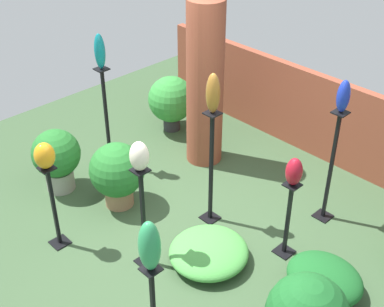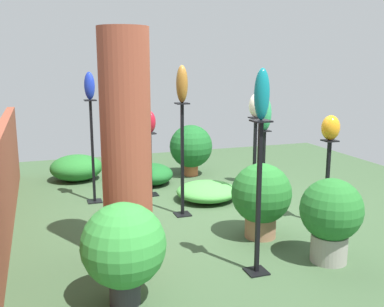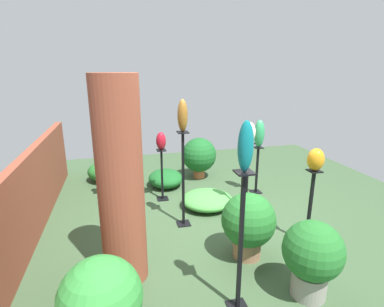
{
  "view_description": "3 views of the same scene",
  "coord_description": "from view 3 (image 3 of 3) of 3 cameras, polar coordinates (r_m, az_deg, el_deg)",
  "views": [
    {
      "loc": [
        3.46,
        -3.16,
        4.2
      ],
      "look_at": [
        -0.13,
        0.31,
        0.95
      ],
      "focal_mm": 50.0,
      "sensor_mm": 36.0,
      "label": 1
    },
    {
      "loc": [
        -5.3,
        2.18,
        1.97
      ],
      "look_at": [
        0.08,
        0.33,
        0.79
      ],
      "focal_mm": 42.0,
      "sensor_mm": 36.0,
      "label": 2
    },
    {
      "loc": [
        -4.06,
        1.36,
        2.33
      ],
      "look_at": [
        0.28,
        0.28,
        1.05
      ],
      "focal_mm": 28.0,
      "sensor_mm": 36.0,
      "label": 3
    }
  ],
  "objects": [
    {
      "name": "potted_plant_front_right",
      "position": [
        3.88,
        10.68,
        -12.74
      ],
      "size": [
        0.68,
        0.68,
        0.85
      ],
      "color": "#936B4C",
      "rests_on": "ground"
    },
    {
      "name": "art_vase_teal",
      "position": [
        2.6,
        10.18,
        1.33
      ],
      "size": [
        0.13,
        0.14,
        0.46
      ],
      "primitive_type": "ellipsoid",
      "color": "#0F727A",
      "rests_on": "pedestal_teal"
    },
    {
      "name": "art_vase_amber",
      "position": [
        4.15,
        22.5,
        -1.07
      ],
      "size": [
        0.21,
        0.22,
        0.3
      ],
      "primitive_type": "ellipsoid",
      "color": "orange",
      "rests_on": "pedestal_amber"
    },
    {
      "name": "art_vase_ivory",
      "position": [
        4.61,
        10.87,
        3.98
      ],
      "size": [
        0.2,
        0.19,
        0.31
      ],
      "primitive_type": "ellipsoid",
      "color": "beige",
      "rests_on": "pedestal_ivory"
    },
    {
      "name": "pedestal_jade",
      "position": [
        5.85,
        12.24,
        -3.53
      ],
      "size": [
        0.2,
        0.2,
        0.91
      ],
      "color": "black",
      "rests_on": "ground"
    },
    {
      "name": "pedestal_ruby",
      "position": [
        5.44,
        -5.73,
        -4.53
      ],
      "size": [
        0.2,
        0.2,
        0.94
      ],
      "color": "black",
      "rests_on": "ground"
    },
    {
      "name": "pedestal_amber",
      "position": [
        4.4,
        21.5,
        -10.06
      ],
      "size": [
        0.2,
        0.2,
        1.05
      ],
      "color": "black",
      "rests_on": "ground"
    },
    {
      "name": "foliage_bed_center",
      "position": [
        5.26,
        2.91,
        -8.77
      ],
      "size": [
        0.86,
        0.88,
        0.26
      ],
      "primitive_type": "ellipsoid",
      "color": "#479942",
      "rests_on": "ground"
    },
    {
      "name": "brick_pillar",
      "position": [
        3.29,
        -13.45,
        -5.62
      ],
      "size": [
        0.49,
        0.49,
        2.29
      ],
      "primitive_type": "cylinder",
      "color": "brown",
      "rests_on": "ground"
    },
    {
      "name": "potted_plant_walkway_edge",
      "position": [
        2.83,
        -16.99,
        -25.18
      ],
      "size": [
        0.7,
        0.7,
        0.86
      ],
      "color": "#2D2D33",
      "rests_on": "ground"
    },
    {
      "name": "brick_wall_back",
      "position": [
        4.59,
        -28.89,
        -8.19
      ],
      "size": [
        5.6,
        0.12,
        1.21
      ],
      "primitive_type": "cube",
      "color": "brown",
      "rests_on": "ground"
    },
    {
      "name": "pedestal_teal",
      "position": [
        3.01,
        9.2,
        -17.57
      ],
      "size": [
        0.2,
        0.2,
        1.46
      ],
      "color": "black",
      "rests_on": "ground"
    },
    {
      "name": "ground_plane",
      "position": [
        4.88,
        4.09,
        -12.56
      ],
      "size": [
        8.0,
        8.0,
        0.0
      ],
      "primitive_type": "plane",
      "color": "#385133"
    },
    {
      "name": "art_vase_cobalt",
      "position": [
        5.05,
        -15.56,
        7.56
      ],
      "size": [
        0.14,
        0.14,
        0.37
      ],
      "primitive_type": "ellipsoid",
      "color": "#192D9E",
      "rests_on": "pedestal_cobalt"
    },
    {
      "name": "foliage_bed_west",
      "position": [
        6.14,
        -5.04,
        -4.73
      ],
      "size": [
        0.81,
        0.69,
        0.32
      ],
      "primitive_type": "ellipsoid",
      "color": "#195923",
      "rests_on": "ground"
    },
    {
      "name": "potted_plant_back_center",
      "position": [
        6.46,
        1.37,
        -0.37
      ],
      "size": [
        0.74,
        0.74,
        0.89
      ],
      "color": "#B25B38",
      "rests_on": "ground"
    },
    {
      "name": "art_vase_jade",
      "position": [
        5.64,
        12.69,
        3.71
      ],
      "size": [
        0.2,
        0.19,
        0.51
      ],
      "primitive_type": "ellipsoid",
      "color": "#2D9356",
      "rests_on": "pedestal_jade"
    },
    {
      "name": "foliage_bed_east",
      "position": [
        6.65,
        -15.62,
        -3.14
      ],
      "size": [
        0.8,
        0.86,
        0.43
      ],
      "primitive_type": "ellipsoid",
      "color": "#236B28",
      "rests_on": "ground"
    },
    {
      "name": "pedestal_cobalt",
      "position": [
        5.27,
        -14.78,
        -2.88
      ],
      "size": [
        0.2,
        0.2,
        1.45
      ],
      "color": "black",
      "rests_on": "ground"
    },
    {
      "name": "potted_plant_mid_left",
      "position": [
        3.46,
        21.95,
        -17.5
      ],
      "size": [
        0.62,
        0.62,
        0.85
      ],
      "color": "gray",
      "rests_on": "ground"
    },
    {
      "name": "pedestal_bronze",
      "position": [
        4.48,
        -1.7,
        -5.68
      ],
      "size": [
        0.2,
        0.2,
        1.46
      ],
      "color": "black",
      "rests_on": "ground"
    },
    {
      "name": "art_vase_bronze",
      "position": [
        4.21,
        -1.82,
        7.25
      ],
      "size": [
        0.16,
        0.14,
        0.46
      ],
      "primitive_type": "ellipsoid",
      "color": "brown",
      "rests_on": "pedestal_bronze"
    },
    {
      "name": "art_vase_ruby",
      "position": [
        5.24,
        -5.93,
        2.39
      ],
      "size": [
        0.18,
        0.17,
        0.32
      ],
      "primitive_type": "ellipsoid",
      "color": "maroon",
      "rests_on": "pedestal_ruby"
    },
    {
      "name": "pedestal_ivory",
      "position": [
        4.85,
        10.36,
        -5.59
      ],
      "size": [
        0.2,
        0.2,
        1.23
      ],
      "color": "black",
      "rests_on": "ground"
    }
  ]
}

